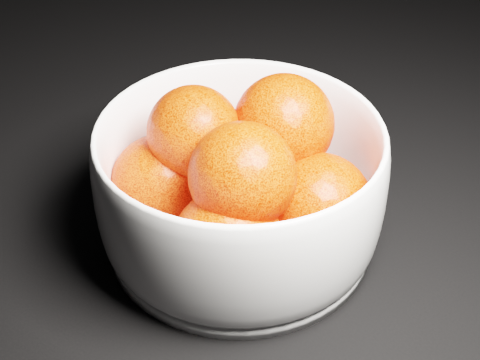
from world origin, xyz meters
The scene contains 2 objects.
bowl centered at (-0.25, -0.23, 0.06)m, with size 0.25×0.25×0.12m.
orange_pile centered at (-0.24, -0.24, 0.08)m, with size 0.22×0.20×0.14m.
Camera 1 is at (0.00, -0.61, 0.42)m, focal length 50.00 mm.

